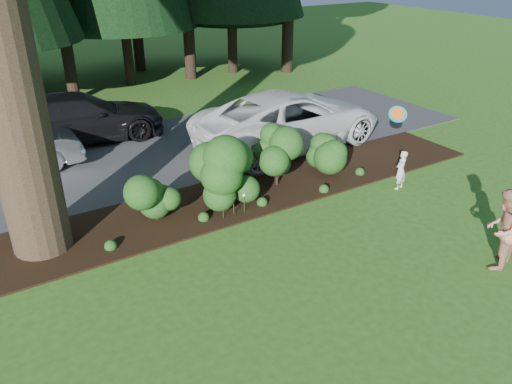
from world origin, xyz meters
TOP-DOWN VIEW (x-y plane):
  - ground at (0.00, 0.00)m, footprint 80.00×80.00m
  - mulch_bed at (0.00, 3.25)m, footprint 16.00×2.50m
  - driveway at (0.00, 7.50)m, footprint 22.00×6.00m
  - shrub_row at (0.77, 3.14)m, footprint 6.53×1.60m
  - lily_cluster at (-0.30, 2.40)m, footprint 0.69×0.09m
  - car_white_suv at (3.70, 5.68)m, footprint 6.70×3.43m
  - car_dark_suv at (-2.07, 9.80)m, footprint 5.79×2.78m
  - child at (4.38, 1.37)m, footprint 0.46×0.36m
  - adult at (3.30, -2.34)m, footprint 1.03×0.91m
  - frisbee at (4.34, 1.70)m, footprint 0.57×0.41m

SIDE VIEW (x-z plane):
  - ground at x=0.00m, z-range 0.00..0.00m
  - driveway at x=0.00m, z-range 0.00..0.03m
  - mulch_bed at x=0.00m, z-range 0.00..0.05m
  - lily_cluster at x=-0.30m, z-range 0.21..0.78m
  - child at x=4.38m, z-range 0.00..1.12m
  - shrub_row at x=0.77m, z-range 0.00..1.61m
  - car_dark_suv at x=-2.07m, z-range 0.03..1.66m
  - adult at x=3.30m, z-range 0.00..1.76m
  - car_white_suv at x=3.70m, z-range 0.03..1.84m
  - frisbee at x=4.34m, z-range 1.81..2.32m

